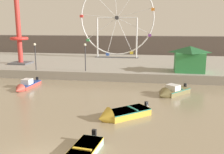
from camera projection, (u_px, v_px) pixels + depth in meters
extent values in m
cube|color=gray|center=(117.00, 65.00, 40.07)|extent=(110.00, 20.23, 1.07)
cube|color=#564C47|center=(128.00, 45.00, 59.18)|extent=(140.00, 3.00, 4.40)
cube|color=black|center=(94.00, 133.00, 14.39)|extent=(0.26, 0.23, 0.44)
cube|color=gold|center=(82.00, 149.00, 12.70)|extent=(1.05, 0.29, 0.06)
cube|color=gold|center=(128.00, 113.00, 18.64)|extent=(3.49, 3.28, 0.54)
cube|color=#237566|center=(128.00, 110.00, 18.60)|extent=(3.48, 3.28, 0.08)
cone|color=gold|center=(104.00, 118.00, 17.59)|extent=(1.62, 1.68, 1.44)
cube|color=black|center=(146.00, 104.00, 19.45)|extent=(0.31, 0.31, 0.44)
cube|color=#237566|center=(133.00, 108.00, 18.79)|extent=(0.95, 1.09, 0.06)
cube|color=olive|center=(175.00, 92.00, 24.77)|extent=(3.16, 3.35, 0.50)
cube|color=#237566|center=(175.00, 90.00, 24.72)|extent=(3.15, 3.34, 0.08)
cone|color=olive|center=(163.00, 95.00, 23.49)|extent=(1.60, 1.55, 1.36)
cube|color=black|center=(185.00, 85.00, 25.77)|extent=(0.31, 0.31, 0.44)
cube|color=silver|center=(173.00, 87.00, 24.41)|extent=(1.49, 1.47, 0.52)
cube|color=#237566|center=(178.00, 88.00, 24.96)|extent=(1.03, 0.91, 0.06)
cube|color=#B24238|center=(30.00, 85.00, 27.70)|extent=(1.19, 3.63, 0.42)
cube|color=navy|center=(29.00, 83.00, 27.66)|extent=(1.21, 3.60, 0.08)
cone|color=#B24238|center=(18.00, 90.00, 25.49)|extent=(1.09, 1.01, 1.07)
cube|color=black|center=(37.00, 79.00, 29.47)|extent=(0.24, 0.20, 0.44)
cube|color=silver|center=(27.00, 82.00, 27.16)|extent=(0.92, 1.10, 0.57)
cube|color=navy|center=(31.00, 82.00, 28.08)|extent=(0.96, 0.18, 0.06)
torus|color=silver|center=(117.00, 18.00, 43.51)|extent=(13.13, 0.24, 13.13)
cylinder|color=#38383D|center=(117.00, 18.00, 43.51)|extent=(0.70, 0.50, 0.70)
cylinder|color=silver|center=(99.00, 16.00, 43.95)|extent=(6.43, 0.08, 0.67)
cube|color=red|center=(82.00, 16.00, 44.44)|extent=(0.56, 0.48, 0.44)
cylinder|color=silver|center=(102.00, 28.00, 44.30)|extent=(5.34, 0.08, 3.74)
cube|color=#33934C|center=(88.00, 40.00, 45.13)|extent=(0.56, 0.48, 0.44)
cylinder|color=silver|center=(112.00, 36.00, 44.27)|extent=(1.77, 0.08, 6.24)
cube|color=#3356B7|center=(108.00, 54.00, 45.09)|extent=(0.56, 0.48, 0.44)
cylinder|color=silver|center=(124.00, 35.00, 43.90)|extent=(2.77, 0.08, 5.89)
cube|color=yellow|center=(132.00, 53.00, 44.34)|extent=(0.56, 0.48, 0.44)
cylinder|color=silver|center=(133.00, 26.00, 43.34)|extent=(5.87, 0.08, 2.82)
cube|color=purple|center=(150.00, 35.00, 43.23)|extent=(0.56, 0.48, 0.44)
cylinder|color=silver|center=(135.00, 13.00, 42.87)|extent=(6.25, 0.08, 1.72)
cube|color=orange|center=(153.00, 9.00, 42.28)|extent=(0.56, 0.48, 0.44)
cylinder|color=silver|center=(128.00, 2.00, 42.70)|extent=(3.78, 0.08, 5.31)
cylinder|color=silver|center=(104.00, 4.00, 43.40)|extent=(4.60, 0.08, 4.63)
cylinder|color=silver|center=(97.00, 38.00, 44.77)|extent=(0.28, 0.28, 7.05)
cylinder|color=silver|center=(137.00, 38.00, 43.68)|extent=(0.28, 0.28, 7.05)
cylinder|color=silver|center=(117.00, 18.00, 43.51)|extent=(7.09, 0.18, 0.18)
cube|color=#4C4C51|center=(117.00, 57.00, 44.93)|extent=(7.89, 1.20, 0.08)
cylinder|color=#BC332D|center=(18.00, 26.00, 36.43)|extent=(0.70, 0.70, 11.24)
torus|color=red|center=(19.00, 38.00, 36.80)|extent=(2.64, 2.64, 0.44)
cube|color=#4C4C51|center=(21.00, 63.00, 37.54)|extent=(2.80, 2.80, 0.24)
cube|color=#33934C|center=(189.00, 62.00, 30.81)|extent=(3.56, 3.11, 2.43)
pyramid|color=#1C512A|center=(190.00, 49.00, 30.49)|extent=(3.91, 3.42, 0.80)
cylinder|color=#2D2D33|center=(85.00, 59.00, 31.21)|extent=(0.12, 0.12, 3.19)
sphere|color=#F2EACC|center=(85.00, 45.00, 30.86)|extent=(0.32, 0.32, 0.32)
cylinder|color=#2D2D33|center=(35.00, 58.00, 31.85)|extent=(0.12, 0.12, 3.18)
sphere|color=#F2EACC|center=(35.00, 44.00, 31.50)|extent=(0.32, 0.32, 0.32)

